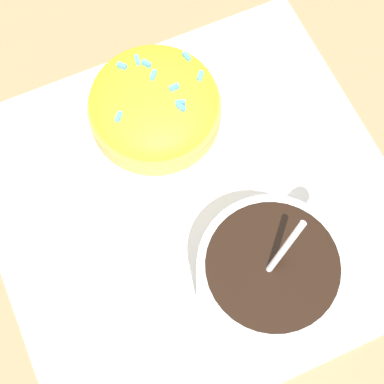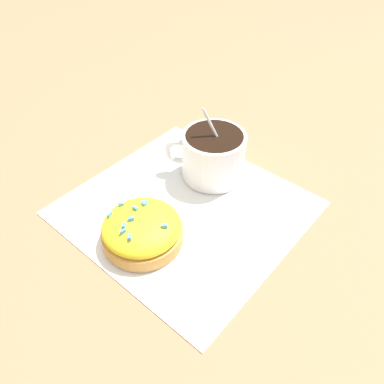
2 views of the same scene
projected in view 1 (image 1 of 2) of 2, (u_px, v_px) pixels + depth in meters
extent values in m
plane|color=#93704C|center=(194.00, 204.00, 0.47)|extent=(3.00, 3.00, 0.00)
cube|color=white|center=(194.00, 204.00, 0.47)|extent=(0.31, 0.32, 0.00)
cylinder|color=white|center=(267.00, 280.00, 0.41)|extent=(0.09, 0.09, 0.07)
cylinder|color=black|center=(272.00, 268.00, 0.39)|extent=(0.08, 0.08, 0.01)
torus|color=white|center=(307.00, 217.00, 0.43)|extent=(0.03, 0.04, 0.04)
ellipsoid|color=silver|center=(288.00, 261.00, 0.44)|extent=(0.02, 0.03, 0.01)
cylinder|color=silver|center=(264.00, 277.00, 0.39)|extent=(0.02, 0.05, 0.10)
cylinder|color=#D19347|center=(155.00, 111.00, 0.49)|extent=(0.10, 0.10, 0.02)
ellipsoid|color=yellow|center=(154.00, 101.00, 0.47)|extent=(0.10, 0.10, 0.03)
cube|color=#4C99EA|center=(200.00, 76.00, 0.47)|extent=(0.01, 0.01, 0.00)
cube|color=#4C99EA|center=(174.00, 87.00, 0.46)|extent=(0.00, 0.01, 0.00)
cube|color=#4C99EA|center=(153.00, 75.00, 0.46)|extent=(0.01, 0.01, 0.00)
cube|color=#4C99EA|center=(186.00, 56.00, 0.47)|extent=(0.01, 0.00, 0.00)
cube|color=#4C99EA|center=(119.00, 117.00, 0.45)|extent=(0.01, 0.01, 0.00)
cube|color=#4C99EA|center=(181.00, 107.00, 0.45)|extent=(0.01, 0.01, 0.00)
cube|color=#4C99EA|center=(146.00, 64.00, 0.46)|extent=(0.01, 0.01, 0.00)
cube|color=#4C99EA|center=(180.00, 103.00, 0.45)|extent=(0.01, 0.01, 0.00)
cube|color=#4C99EA|center=(126.00, 64.00, 0.47)|extent=(0.01, 0.01, 0.00)
cube|color=#4C99EA|center=(137.00, 60.00, 0.47)|extent=(0.01, 0.00, 0.00)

